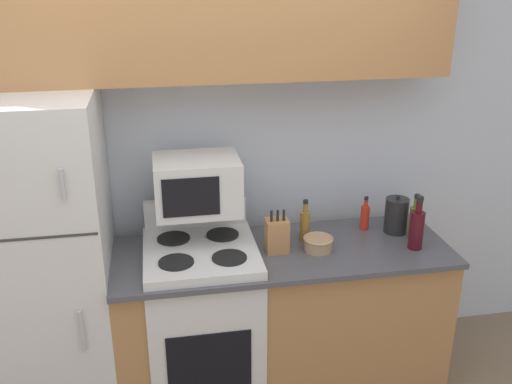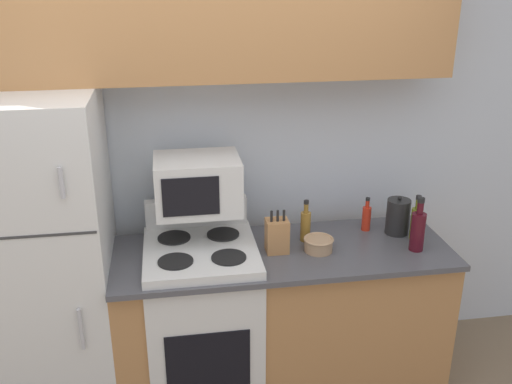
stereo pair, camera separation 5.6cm
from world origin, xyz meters
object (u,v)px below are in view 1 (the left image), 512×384
at_px(microwave, 197,184).
at_px(bottle_vinegar, 305,224).
at_px(bottle_wine_red, 417,228).
at_px(stove, 203,321).
at_px(refrigerator, 38,265).
at_px(bottle_olive_oil, 414,221).
at_px(kettle, 396,215).
at_px(bowl, 318,243).
at_px(knife_block, 277,235).
at_px(bottle_hot_sauce, 365,216).

bearing_deg(microwave, bottle_vinegar, -3.63).
height_order(bottle_wine_red, bottle_vinegar, bottle_wine_red).
bearing_deg(stove, bottle_vinegar, 8.58).
distance_m(refrigerator, bottle_olive_oil, 2.02).
relative_size(bottle_olive_oil, kettle, 1.14).
bearing_deg(bottle_vinegar, bottle_wine_red, -19.92).
distance_m(bowl, bottle_wine_red, 0.53).
bearing_deg(bottle_olive_oil, kettle, 127.98).
xyz_separation_m(bottle_wine_red, kettle, (-0.02, 0.21, -0.02)).
bearing_deg(bottle_olive_oil, stove, -179.53).
xyz_separation_m(stove, bowl, (0.63, -0.04, 0.44)).
height_order(knife_block, bottle_olive_oil, bottle_olive_oil).
height_order(stove, bottle_wine_red, bottle_wine_red).
relative_size(bowl, bottle_hot_sauce, 0.81).
distance_m(stove, bowl, 0.77).
height_order(bowl, bottle_olive_oil, bottle_olive_oil).
relative_size(bottle_vinegar, kettle, 1.06).
xyz_separation_m(microwave, bottle_hot_sauce, (0.96, 0.04, -0.28)).
height_order(bottle_hot_sauce, bottle_olive_oil, bottle_olive_oil).
relative_size(bowl, kettle, 0.72).
distance_m(knife_block, bowl, 0.23).
bearing_deg(bottle_vinegar, bowl, -73.16).
relative_size(microwave, bowl, 2.73).
bearing_deg(kettle, bottle_hot_sauce, 157.26).
bearing_deg(bottle_wine_red, bottle_vinegar, 160.08).
distance_m(microwave, bottle_vinegar, 0.64).
height_order(bottle_hot_sauce, kettle, kettle).
bearing_deg(bottle_wine_red, knife_block, 172.25).
xyz_separation_m(bowl, bottle_hot_sauce, (0.34, 0.21, 0.04)).
bearing_deg(bowl, refrigerator, 175.90).
distance_m(stove, bottle_vinegar, 0.77).
height_order(microwave, knife_block, microwave).
bearing_deg(bottle_olive_oil, bottle_wine_red, -110.46).
bearing_deg(bottle_hot_sauce, knife_block, -162.14).
relative_size(bowl, bottle_vinegar, 0.68).
distance_m(microwave, bottle_wine_red, 1.19).
distance_m(microwave, bottle_hot_sauce, 1.00).
height_order(bowl, kettle, kettle).
height_order(microwave, bowl, microwave).
height_order(stove, bottle_hot_sauce, stove).
bearing_deg(refrigerator, stove, -4.14).
height_order(refrigerator, bottle_hot_sauce, refrigerator).
bearing_deg(refrigerator, bottle_hot_sauce, 3.39).
bearing_deg(microwave, kettle, -1.37).
xyz_separation_m(stove, microwave, (0.00, 0.13, 0.76)).
xyz_separation_m(bottle_hot_sauce, bottle_wine_red, (0.18, -0.28, 0.04)).
relative_size(stove, bottle_wine_red, 3.64).
distance_m(stove, kettle, 1.24).
xyz_separation_m(refrigerator, bottle_hot_sauce, (1.79, 0.11, 0.08)).
relative_size(refrigerator, bottle_wine_red, 5.88).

